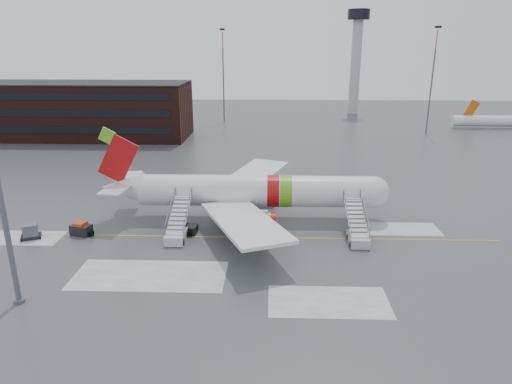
{
  "coord_description": "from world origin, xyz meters",
  "views": [
    {
      "loc": [
        5.12,
        -47.33,
        20.37
      ],
      "look_at": [
        3.38,
        2.97,
        4.0
      ],
      "focal_mm": 32.0,
      "sensor_mm": 36.0,
      "label": 1
    }
  ],
  "objects_px": {
    "airliner": "(249,191)",
    "pushback_tug": "(181,226)",
    "airstair_fwd": "(357,232)",
    "baggage_tractor": "(81,229)",
    "airstair_aft": "(177,229)",
    "uld_container": "(30,232)"
  },
  "relations": [
    {
      "from": "airstair_fwd",
      "to": "airstair_aft",
      "type": "height_order",
      "value": "same"
    },
    {
      "from": "airliner",
      "to": "airstair_fwd",
      "type": "xyz_separation_m",
      "value": [
        12.05,
        -6.54,
        -2.35
      ]
    },
    {
      "from": "baggage_tractor",
      "to": "airliner",
      "type": "bearing_deg",
      "value": 17.61
    },
    {
      "from": "airstair_fwd",
      "to": "airstair_aft",
      "type": "xyz_separation_m",
      "value": [
        -19.56,
        0.0,
        0.0
      ]
    },
    {
      "from": "airstair_fwd",
      "to": "pushback_tug",
      "type": "height_order",
      "value": "airstair_fwd"
    },
    {
      "from": "airliner",
      "to": "pushback_tug",
      "type": "height_order",
      "value": "airliner"
    },
    {
      "from": "airliner",
      "to": "pushback_tug",
      "type": "bearing_deg",
      "value": -146.67
    },
    {
      "from": "airliner",
      "to": "airstair_aft",
      "type": "bearing_deg",
      "value": -138.98
    },
    {
      "from": "uld_container",
      "to": "baggage_tractor",
      "type": "bearing_deg",
      "value": 12.91
    },
    {
      "from": "airliner",
      "to": "airstair_aft",
      "type": "xyz_separation_m",
      "value": [
        -7.51,
        -6.54,
        -2.35
      ]
    },
    {
      "from": "baggage_tractor",
      "to": "airstair_aft",
      "type": "bearing_deg",
      "value": -3.5
    },
    {
      "from": "airstair_fwd",
      "to": "pushback_tug",
      "type": "relative_size",
      "value": 2.33
    },
    {
      "from": "airstair_fwd",
      "to": "uld_container",
      "type": "bearing_deg",
      "value": -179.18
    },
    {
      "from": "airstair_fwd",
      "to": "uld_container",
      "type": "relative_size",
      "value": 3.15
    },
    {
      "from": "airstair_fwd",
      "to": "baggage_tractor",
      "type": "bearing_deg",
      "value": 178.74
    },
    {
      "from": "pushback_tug",
      "to": "uld_container",
      "type": "distance_m",
      "value": 16.36
    },
    {
      "from": "airstair_aft",
      "to": "pushback_tug",
      "type": "relative_size",
      "value": 2.33
    },
    {
      "from": "uld_container",
      "to": "baggage_tractor",
      "type": "distance_m",
      "value": 5.3
    },
    {
      "from": "uld_container",
      "to": "baggage_tractor",
      "type": "relative_size",
      "value": 0.82
    },
    {
      "from": "airliner",
      "to": "uld_container",
      "type": "height_order",
      "value": "airliner"
    },
    {
      "from": "airstair_fwd",
      "to": "baggage_tractor",
      "type": "xyz_separation_m",
      "value": [
        -30.53,
        0.67,
        -0.43
      ]
    },
    {
      "from": "airstair_fwd",
      "to": "uld_container",
      "type": "xyz_separation_m",
      "value": [
        -35.69,
        -0.51,
        -0.29
      ]
    }
  ]
}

